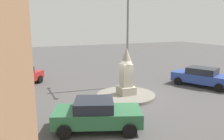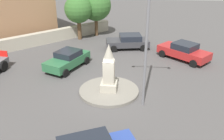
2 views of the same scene
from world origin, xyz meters
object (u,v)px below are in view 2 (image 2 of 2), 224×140
(tree_near_wall, at_px, (96,6))
(tree_mid_cluster, at_px, (78,9))
(monument, at_px, (109,70))
(car_dark_grey_near_island, at_px, (128,41))
(car_red_waiting, at_px, (184,51))
(car_green_parked_right, at_px, (68,59))
(streetlamp, at_px, (148,18))

(tree_near_wall, height_order, tree_mid_cluster, tree_near_wall)
(monument, distance_m, tree_near_wall, 13.42)
(car_dark_grey_near_island, bearing_deg, tree_mid_cluster, 155.45)
(car_red_waiting, distance_m, car_dark_grey_near_island, 5.49)
(monument, height_order, car_red_waiting, monument)
(car_green_parked_right, bearing_deg, tree_mid_cluster, 96.09)
(car_red_waiting, bearing_deg, streetlamp, -114.34)
(car_dark_grey_near_island, bearing_deg, car_green_parked_right, -131.16)
(streetlamp, distance_m, car_green_parked_right, 9.03)
(tree_mid_cluster, bearing_deg, tree_near_wall, 45.60)
(car_dark_grey_near_island, bearing_deg, car_red_waiting, -24.89)
(streetlamp, relative_size, car_green_parked_right, 2.04)
(monument, xyz_separation_m, car_dark_grey_near_island, (0.81, 8.86, -0.91))
(car_dark_grey_near_island, relative_size, tree_mid_cluster, 0.92)
(car_green_parked_right, xyz_separation_m, tree_near_wall, (0.76, 9.36, 2.63))
(monument, height_order, car_green_parked_right, monument)
(tree_near_wall, bearing_deg, car_red_waiting, -35.98)
(streetlamp, xyz_separation_m, car_green_parked_right, (-6.04, 4.88, -4.61))
(streetlamp, xyz_separation_m, car_dark_grey_near_island, (-1.44, 10.15, -4.62))
(car_dark_grey_near_island, distance_m, tree_mid_cluster, 6.47)
(monument, xyz_separation_m, car_green_parked_right, (-3.79, 3.59, -0.90))
(monument, distance_m, car_dark_grey_near_island, 8.94)
(monument, height_order, streetlamp, streetlamp)
(car_red_waiting, xyz_separation_m, car_green_parked_right, (-9.59, -2.95, -0.01))
(car_red_waiting, bearing_deg, tree_near_wall, 144.02)
(car_green_parked_right, height_order, tree_mid_cluster, tree_mid_cluster)
(monument, bearing_deg, car_red_waiting, 48.49)
(car_dark_grey_near_island, bearing_deg, tree_near_wall, 133.19)
(streetlamp, bearing_deg, tree_near_wall, 110.35)
(car_red_waiting, bearing_deg, car_green_parked_right, -162.87)
(monument, distance_m, car_green_parked_right, 5.30)
(monument, distance_m, car_red_waiting, 8.79)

